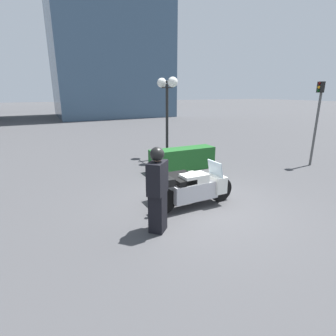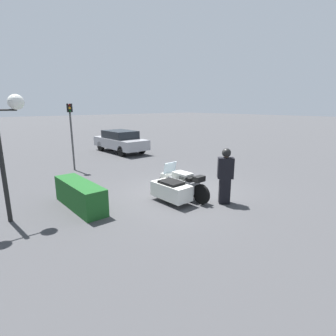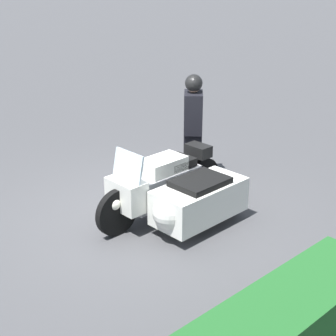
% 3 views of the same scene
% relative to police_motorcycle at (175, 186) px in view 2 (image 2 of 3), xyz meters
% --- Properties ---
extents(ground_plane, '(160.00, 160.00, 0.00)m').
position_rel_police_motorcycle_xyz_m(ground_plane, '(0.25, -0.51, -0.47)').
color(ground_plane, '#424244').
extents(police_motorcycle, '(2.42, 1.26, 1.16)m').
position_rel_police_motorcycle_xyz_m(police_motorcycle, '(0.00, 0.00, 0.00)').
color(police_motorcycle, black).
rests_on(police_motorcycle, ground).
extents(officer_rider, '(0.57, 0.57, 1.85)m').
position_rel_police_motorcycle_xyz_m(officer_rider, '(-1.33, -1.03, 0.51)').
color(officer_rider, black).
rests_on(officer_rider, ground).
extents(hedge_bush_curbside, '(2.54, 0.68, 0.83)m').
position_rel_police_motorcycle_xyz_m(hedge_bush_curbside, '(1.40, 2.78, -0.05)').
color(hedge_bush_curbside, '#1E5623').
rests_on(hedge_bush_curbside, ground).
extents(traffic_light_near, '(0.23, 0.29, 3.26)m').
position_rel_police_motorcycle_xyz_m(traffic_light_near, '(6.37, 1.03, 1.68)').
color(traffic_light_near, '#4C4C4C').
rests_on(traffic_light_near, ground).
extents(parked_car_background, '(4.52, 1.84, 1.50)m').
position_rel_police_motorcycle_xyz_m(parked_car_background, '(9.40, -3.40, 0.33)').
color(parked_car_background, '#9E9EA3').
rests_on(parked_car_background, ground).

